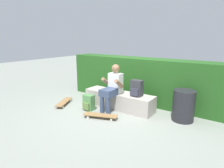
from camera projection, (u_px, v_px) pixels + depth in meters
ground_plane at (113, 111)px, 4.99m from camera, size 24.00×24.00×0.00m
bench_main at (119, 100)px, 5.17m from camera, size 1.93×0.51×0.43m
person_skater at (112, 86)px, 4.93m from camera, size 0.49×0.62×1.18m
skateboard_near_person at (100, 115)px, 4.53m from camera, size 0.82×0.47×0.09m
skateboard_beside_bench at (64, 102)px, 5.45m from camera, size 0.54×0.80×0.09m
backpack_on_bench at (137, 88)px, 4.77m from camera, size 0.28×0.23×0.40m
backpack_on_ground at (89, 103)px, 5.04m from camera, size 0.28×0.23×0.40m
hedge_row at (150, 81)px, 5.48m from camera, size 5.14×0.64×1.27m
trash_bin at (184, 106)px, 4.36m from camera, size 0.48×0.48×0.70m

